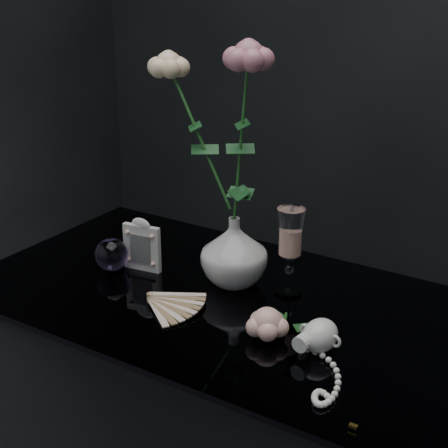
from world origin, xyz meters
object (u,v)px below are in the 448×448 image
Objects in this scene: picture_frame at (142,244)px; pearl_jar at (320,334)px; vase at (234,251)px; wine_glass at (290,252)px; paperweight at (112,255)px; loose_rose at (267,323)px.

pearl_jar is (0.46, -0.09, -0.03)m from picture_frame.
vase reaches higher than picture_frame.
picture_frame is 0.47m from pearl_jar.
vase is 0.68× the size of pearl_jar.
vase is 1.21× the size of picture_frame.
picture_frame is at bearing -166.12° from vase.
paperweight is (-0.37, -0.11, -0.05)m from wine_glass.
picture_frame is at bearing 34.01° from paperweight.
paperweight is 0.43× the size of loose_rose.
wine_glass is at bearing 10.59° from vase.
loose_rose is (0.16, -0.15, -0.04)m from vase.
wine_glass is 0.19m from loose_rose.
wine_glass is 0.86× the size of pearl_jar.
vase is 0.23m from loose_rose.
pearl_jar is (0.10, 0.01, 0.00)m from loose_rose.
picture_frame is 0.57× the size of pearl_jar.
wine_glass is 0.39m from paperweight.
pearl_jar is (0.26, -0.14, -0.04)m from vase.
loose_rose is at bearing -166.00° from pearl_jar.
vase is 0.86× the size of loose_rose.
picture_frame is 0.07m from paperweight.
wine_glass is at bearing 4.39° from picture_frame.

